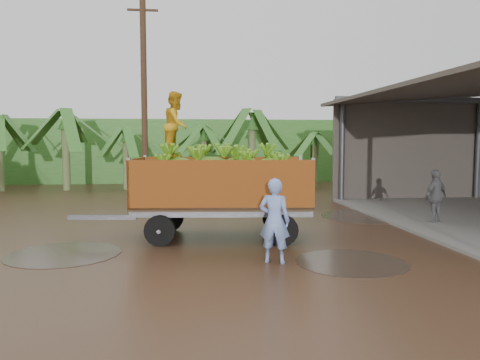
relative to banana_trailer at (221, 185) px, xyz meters
name	(u,v)px	position (x,y,z in m)	size (l,w,h in m)	color
ground	(217,232)	(-0.05, 0.64, -1.30)	(100.00, 100.00, 0.00)	black
hedge_north	(165,151)	(-2.05, 16.64, 0.50)	(22.00, 3.00, 3.60)	#2D661E
banana_trailer	(221,185)	(0.00, 0.00, 0.00)	(5.96, 2.46, 3.60)	#BE5E1B
man_blue	(274,221)	(0.86, -2.51, -0.47)	(0.61, 0.40, 1.67)	#7B98E0
man_grey	(436,197)	(6.19, 1.03, -0.51)	(0.93, 0.39, 1.58)	slate
utility_pole	(144,97)	(-2.45, 7.76, 2.81)	(1.20, 0.24, 8.11)	#47301E
banana_plants	(65,156)	(-5.50, 7.44, 0.48)	(24.62, 20.66, 3.99)	#2D661E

